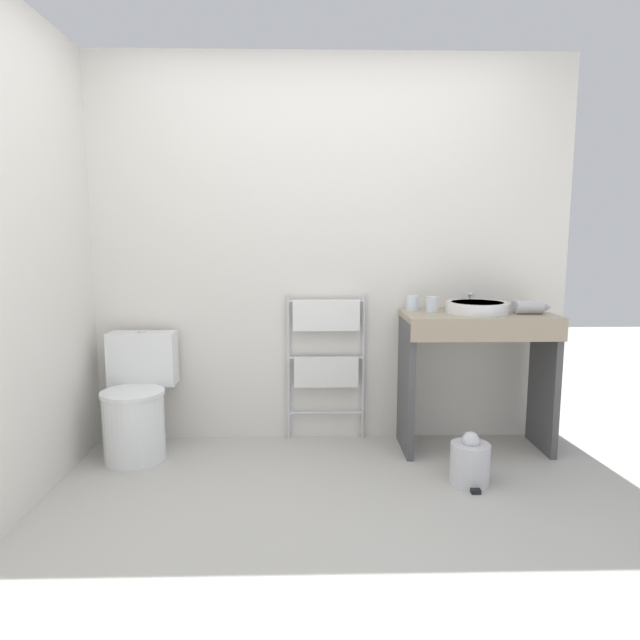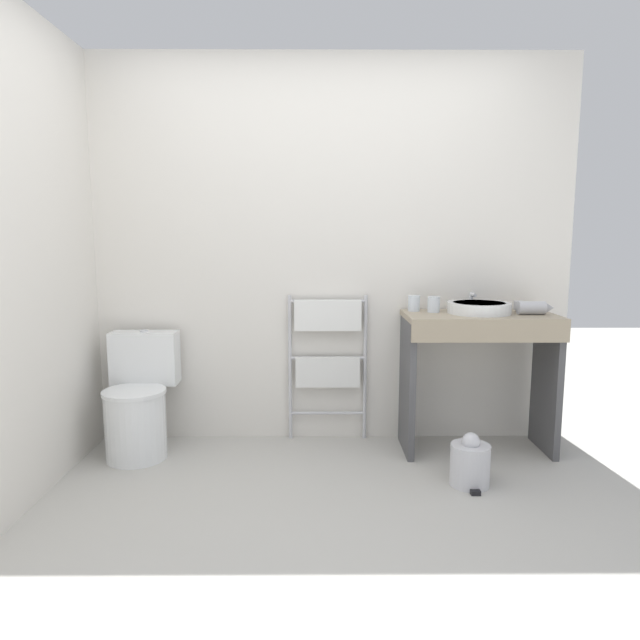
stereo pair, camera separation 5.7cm
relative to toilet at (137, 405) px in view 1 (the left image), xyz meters
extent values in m
plane|color=#B2AFA8|center=(1.14, -1.16, -0.32)|extent=(12.00, 12.00, 0.00)
cube|color=silver|center=(1.14, 0.36, 0.91)|extent=(3.18, 0.12, 2.46)
cube|color=silver|center=(-0.39, -0.43, 0.91)|extent=(0.12, 2.16, 2.46)
cylinder|color=white|center=(0.00, -0.07, -0.12)|extent=(0.36, 0.36, 0.40)
cylinder|color=white|center=(0.00, -0.07, 0.09)|extent=(0.37, 0.37, 0.02)
cube|color=white|center=(0.00, 0.17, 0.25)|extent=(0.41, 0.17, 0.33)
cylinder|color=silver|center=(0.00, 0.17, 0.42)|extent=(0.05, 0.05, 0.01)
cylinder|color=silver|center=(0.92, 0.27, 0.16)|extent=(0.02, 0.02, 0.96)
cylinder|color=silver|center=(1.41, 0.27, 0.16)|extent=(0.02, 0.02, 0.96)
cylinder|color=silver|center=(1.16, 0.27, -0.15)|extent=(0.49, 0.02, 0.02)
cylinder|color=silver|center=(1.16, 0.27, 0.23)|extent=(0.49, 0.02, 0.02)
cylinder|color=silver|center=(1.16, 0.27, 0.60)|extent=(0.49, 0.02, 0.02)
cube|color=white|center=(1.16, 0.24, 0.51)|extent=(0.43, 0.04, 0.20)
cube|color=silver|center=(1.16, 0.24, 0.14)|extent=(0.42, 0.04, 0.20)
cube|color=gray|center=(2.09, 0.05, 0.53)|extent=(0.91, 0.47, 0.03)
cube|color=gray|center=(2.09, -0.17, 0.46)|extent=(0.91, 0.02, 0.10)
cube|color=#4C4C4F|center=(1.65, 0.05, 0.10)|extent=(0.04, 0.40, 0.83)
cube|color=#4C4C4F|center=(2.52, 0.05, 0.10)|extent=(0.04, 0.40, 0.83)
cylinder|color=white|center=(2.09, 0.08, 0.58)|extent=(0.38, 0.38, 0.07)
cylinder|color=silver|center=(2.09, 0.08, 0.61)|extent=(0.32, 0.32, 0.01)
cylinder|color=silver|center=(2.09, 0.26, 0.60)|extent=(0.02, 0.02, 0.11)
cylinder|color=silver|center=(2.09, 0.21, 0.65)|extent=(0.02, 0.09, 0.02)
cylinder|color=silver|center=(1.71, 0.18, 0.60)|extent=(0.07, 0.07, 0.10)
cylinder|color=silver|center=(1.82, 0.13, 0.60)|extent=(0.08, 0.08, 0.10)
cylinder|color=#B7B7BC|center=(2.39, 0.02, 0.59)|extent=(0.16, 0.08, 0.08)
cone|color=#9C9CA0|center=(2.50, 0.02, 0.59)|extent=(0.06, 0.07, 0.07)
cube|color=#B7B7BC|center=(2.35, 0.11, 0.59)|extent=(0.05, 0.10, 0.06)
cylinder|color=silver|center=(1.92, -0.46, -0.21)|extent=(0.21, 0.21, 0.23)
sphere|color=silver|center=(1.92, -0.46, -0.07)|extent=(0.10, 0.10, 0.10)
cube|color=black|center=(1.92, -0.58, -0.31)|extent=(0.05, 0.04, 0.02)
camera|label=1|loc=(1.03, -3.38, 1.02)|focal=32.00mm
camera|label=2|loc=(1.09, -3.38, 1.02)|focal=32.00mm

